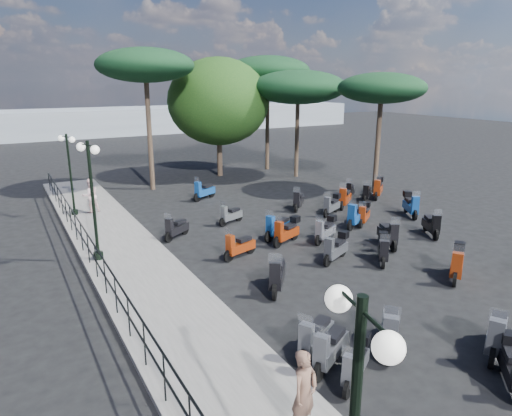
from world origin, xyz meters
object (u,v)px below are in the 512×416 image
scooter_30 (315,338)px  scooter_13 (496,335)px  scooter_10 (287,232)px  pine_1 (268,71)px  woman (304,392)px  pedestrian_far (90,196)px  pine_3 (382,89)px  scooter_4 (176,229)px  scooter_21 (357,216)px  scooter_26 (431,225)px  scooter_7 (390,331)px  scooter_28 (367,193)px  scooter_1 (330,349)px  scooter_20 (388,235)px  lamp_post_2 (70,169)px  scooter_3 (239,247)px  scooter_31 (350,191)px  pine_0 (298,87)px  scooter_2 (277,275)px  scooter_15 (278,228)px  pine_2 (145,66)px  scooter_22 (364,215)px  scooter_29 (378,188)px  scooter_19 (457,264)px  scooter_27 (411,205)px  scooter_5 (231,215)px  scooter_8 (336,248)px  scooter_14 (383,250)px  scooter_23 (345,198)px  lamp_post_1 (92,193)px  broadleaf_tree (218,102)px  scooter_9 (325,230)px  scooter_16 (332,205)px  scooter_0 (355,364)px

scooter_30 → scooter_13: bearing=-147.8°
scooter_10 → pine_1: (7.45, 14.03, 6.42)m
woman → pedestrian_far: size_ratio=0.98×
pine_3 → scooter_4: bearing=-170.5°
scooter_21 → scooter_26: size_ratio=1.15×
scooter_7 → scooter_28: 14.38m
scooter_1 → scooter_26: size_ratio=1.03×
scooter_20 → scooter_21: 2.56m
lamp_post_2 → scooter_3: (4.46, -8.43, -1.89)m
scooter_31 → pine_3: 5.97m
scooter_30 → pine_0: bearing=-62.1°
scooter_2 → pine_0: 18.39m
pedestrian_far → scooter_15: pedestrian_far is taller
pine_2 → scooter_4: bearing=-101.2°
lamp_post_2 → scooter_21: size_ratio=2.21×
scooter_28 → scooter_31: (-0.44, 0.87, 0.00)m
scooter_3 → scooter_10: 2.39m
scooter_22 → scooter_29: (4.04, 3.31, 0.08)m
scooter_4 → scooter_31: (10.60, 1.57, 0.00)m
scooter_19 → scooter_27: 7.24m
scooter_5 → pine_0: size_ratio=0.20×
scooter_10 → woman: bearing=125.9°
scooter_7 → scooter_8: 5.63m
scooter_27 → scooter_8: bearing=51.9°
scooter_4 → pedestrian_far: bearing=-9.0°
scooter_14 → scooter_27: bearing=-103.6°
pedestrian_far → scooter_8: 12.30m
scooter_19 → scooter_23: bearing=-51.0°
lamp_post_1 → broadleaf_tree: bearing=30.9°
woman → broadleaf_tree: broadleaf_tree is taller
scooter_9 → pine_2: (-3.34, 12.38, 6.61)m
scooter_5 → broadleaf_tree: size_ratio=0.18×
scooter_30 → scooter_26: bearing=-93.1°
scooter_9 → scooter_13: 8.41m
scooter_4 → scooter_21: size_ratio=0.78×
scooter_10 → scooter_7: bearing=142.9°
scooter_10 → scooter_5: bearing=-9.3°
scooter_4 → pine_1: 17.11m
scooter_9 → scooter_13: size_ratio=0.88×
scooter_14 → scooter_19: size_ratio=0.82×
scooter_1 → pedestrian_far: bearing=-20.1°
pine_2 → scooter_21: bearing=-63.8°
scooter_16 → lamp_post_1: bearing=67.5°
scooter_9 → scooter_15: (-1.49, 1.24, -0.00)m
scooter_7 → pine_0: (9.74, 18.28, 5.35)m
pine_1 → scooter_3: bearing=-124.2°
scooter_4 → scooter_10: scooter_10 is taller
scooter_15 → pine_2: 13.09m
pine_3 → scooter_0: bearing=-134.8°
broadleaf_tree → pedestrian_far: bearing=-149.3°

